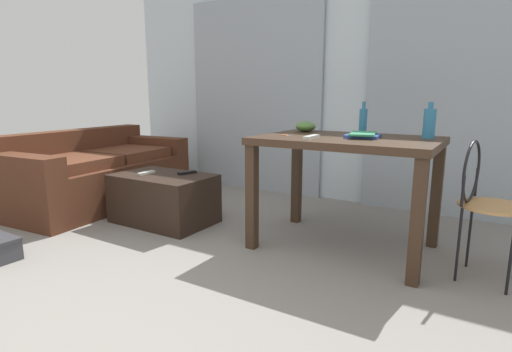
{
  "coord_description": "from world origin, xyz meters",
  "views": [
    {
      "loc": [
        1.36,
        -0.94,
        1.06
      ],
      "look_at": [
        -0.28,
        1.73,
        0.43
      ],
      "focal_mm": 28.0,
      "sensor_mm": 36.0,
      "label": 1
    }
  ],
  "objects_px": {
    "tv_remote_secondary": "(146,173)",
    "bottle_far": "(429,123)",
    "coffee_table": "(164,198)",
    "book_stack": "(363,135)",
    "scissors": "(286,135)",
    "bottle_near": "(363,120)",
    "couch": "(96,174)",
    "bowl": "(306,127)",
    "craft_table": "(346,154)",
    "tv_remote_on_table": "(311,137)",
    "wire_chair": "(482,193)",
    "tv_remote_primary": "(187,173)"
  },
  "relations": [
    {
      "from": "bottle_far",
      "to": "scissors",
      "type": "bearing_deg",
      "value": -160.86
    },
    {
      "from": "bottle_far",
      "to": "bowl",
      "type": "bearing_deg",
      "value": 177.21
    },
    {
      "from": "couch",
      "to": "bottle_near",
      "type": "height_order",
      "value": "bottle_near"
    },
    {
      "from": "couch",
      "to": "tv_remote_on_table",
      "type": "height_order",
      "value": "tv_remote_on_table"
    },
    {
      "from": "couch",
      "to": "book_stack",
      "type": "height_order",
      "value": "book_stack"
    },
    {
      "from": "wire_chair",
      "to": "bottle_near",
      "type": "height_order",
      "value": "bottle_near"
    },
    {
      "from": "scissors",
      "to": "bottle_far",
      "type": "bearing_deg",
      "value": 19.14
    },
    {
      "from": "wire_chair",
      "to": "bowl",
      "type": "xyz_separation_m",
      "value": [
        -1.25,
        0.29,
        0.32
      ]
    },
    {
      "from": "bowl",
      "to": "tv_remote_on_table",
      "type": "xyz_separation_m",
      "value": [
        0.25,
        -0.46,
        -0.03
      ]
    },
    {
      "from": "bottle_far",
      "to": "scissors",
      "type": "distance_m",
      "value": 0.95
    },
    {
      "from": "tv_remote_primary",
      "to": "bottle_far",
      "type": "bearing_deg",
      "value": 28.89
    },
    {
      "from": "couch",
      "to": "tv_remote_on_table",
      "type": "distance_m",
      "value": 2.43
    },
    {
      "from": "bowl",
      "to": "tv_remote_on_table",
      "type": "distance_m",
      "value": 0.53
    },
    {
      "from": "bottle_near",
      "to": "wire_chair",
      "type": "bearing_deg",
      "value": -25.18
    },
    {
      "from": "bowl",
      "to": "tv_remote_secondary",
      "type": "height_order",
      "value": "bowl"
    },
    {
      "from": "wire_chair",
      "to": "tv_remote_on_table",
      "type": "bearing_deg",
      "value": -170.04
    },
    {
      "from": "couch",
      "to": "bottle_far",
      "type": "height_order",
      "value": "bottle_far"
    },
    {
      "from": "bottle_far",
      "to": "bowl",
      "type": "xyz_separation_m",
      "value": [
        -0.9,
        0.04,
        -0.06
      ]
    },
    {
      "from": "wire_chair",
      "to": "tv_remote_primary",
      "type": "distance_m",
      "value": 2.19
    },
    {
      "from": "craft_table",
      "to": "wire_chair",
      "type": "height_order",
      "value": "wire_chair"
    },
    {
      "from": "wire_chair",
      "to": "tv_remote_secondary",
      "type": "height_order",
      "value": "wire_chair"
    },
    {
      "from": "couch",
      "to": "tv_remote_on_table",
      "type": "bearing_deg",
      "value": -2.27
    },
    {
      "from": "wire_chair",
      "to": "bottle_near",
      "type": "relative_size",
      "value": 3.5
    },
    {
      "from": "book_stack",
      "to": "scissors",
      "type": "xyz_separation_m",
      "value": [
        -0.51,
        -0.14,
        -0.01
      ]
    },
    {
      "from": "couch",
      "to": "bottle_near",
      "type": "bearing_deg",
      "value": 10.54
    },
    {
      "from": "bowl",
      "to": "scissors",
      "type": "relative_size",
      "value": 1.59
    },
    {
      "from": "couch",
      "to": "tv_remote_primary",
      "type": "xyz_separation_m",
      "value": [
        1.19,
        0.03,
        0.13
      ]
    },
    {
      "from": "tv_remote_on_table",
      "to": "scissors",
      "type": "distance_m",
      "value": 0.27
    },
    {
      "from": "bottle_near",
      "to": "book_stack",
      "type": "distance_m",
      "value": 0.35
    },
    {
      "from": "couch",
      "to": "tv_remote_secondary",
      "type": "xyz_separation_m",
      "value": [
        0.9,
        -0.16,
        0.13
      ]
    },
    {
      "from": "couch",
      "to": "tv_remote_secondary",
      "type": "height_order",
      "value": "couch"
    },
    {
      "from": "scissors",
      "to": "bottle_near",
      "type": "bearing_deg",
      "value": 48.07
    },
    {
      "from": "coffee_table",
      "to": "tv_remote_on_table",
      "type": "bearing_deg",
      "value": 0.66
    },
    {
      "from": "book_stack",
      "to": "scissors",
      "type": "bearing_deg",
      "value": -165.17
    },
    {
      "from": "bowl",
      "to": "tv_remote_secondary",
      "type": "bearing_deg",
      "value": -156.46
    },
    {
      "from": "couch",
      "to": "tv_remote_secondary",
      "type": "bearing_deg",
      "value": -10.27
    },
    {
      "from": "coffee_table",
      "to": "book_stack",
      "type": "distance_m",
      "value": 1.73
    },
    {
      "from": "craft_table",
      "to": "bottle_near",
      "type": "distance_m",
      "value": 0.4
    },
    {
      "from": "couch",
      "to": "coffee_table",
      "type": "relative_size",
      "value": 2.25
    },
    {
      "from": "bottle_near",
      "to": "book_stack",
      "type": "bearing_deg",
      "value": -72.63
    },
    {
      "from": "tv_remote_secondary",
      "to": "craft_table",
      "type": "bearing_deg",
      "value": 11.88
    },
    {
      "from": "couch",
      "to": "tv_remote_primary",
      "type": "height_order",
      "value": "couch"
    },
    {
      "from": "coffee_table",
      "to": "book_stack",
      "type": "xyz_separation_m",
      "value": [
        1.6,
        0.26,
        0.6
      ]
    },
    {
      "from": "craft_table",
      "to": "bottle_far",
      "type": "bearing_deg",
      "value": 21.63
    },
    {
      "from": "bottle_far",
      "to": "wire_chair",
      "type": "bearing_deg",
      "value": -34.95
    },
    {
      "from": "couch",
      "to": "tv_remote_on_table",
      "type": "relative_size",
      "value": 9.96
    },
    {
      "from": "tv_remote_secondary",
      "to": "bottle_far",
      "type": "bearing_deg",
      "value": 14.57
    },
    {
      "from": "bowl",
      "to": "tv_remote_primary",
      "type": "xyz_separation_m",
      "value": [
        -0.94,
        -0.34,
        -0.41
      ]
    },
    {
      "from": "craft_table",
      "to": "book_stack",
      "type": "bearing_deg",
      "value": 9.63
    },
    {
      "from": "coffee_table",
      "to": "craft_table",
      "type": "relative_size",
      "value": 0.7
    }
  ]
}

